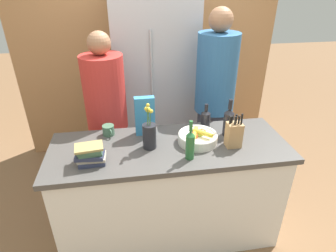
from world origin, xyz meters
name	(u,v)px	position (x,y,z in m)	size (l,w,h in m)	color
ground_plane	(169,229)	(0.00, 0.00, 0.00)	(14.00, 14.00, 0.00)	brown
kitchen_island	(170,191)	(0.00, 0.00, 0.44)	(1.76, 0.65, 0.88)	silver
back_wall_wood	(148,43)	(0.00, 1.54, 1.30)	(2.96, 0.12, 2.60)	#AD7A4C
refrigerator	(155,83)	(0.03, 1.18, 0.95)	(0.84, 0.63, 1.89)	#B7B7BC
fruit_bowl	(197,137)	(0.21, 0.01, 0.93)	(0.29, 0.29, 0.11)	silver
knife_block	(234,134)	(0.46, -0.08, 0.98)	(0.11, 0.09, 0.26)	tan
flower_vase	(149,135)	(-0.15, 0.00, 0.99)	(0.10, 0.10, 0.36)	#232328
cereal_box	(145,116)	(-0.16, 0.21, 1.04)	(0.15, 0.06, 0.31)	teal
coffee_mug	(109,130)	(-0.45, 0.23, 0.92)	(0.09, 0.12, 0.08)	#42664C
book_stack	(91,155)	(-0.55, -0.13, 0.94)	(0.20, 0.16, 0.13)	#2D334C
bottle_oil	(190,144)	(0.11, -0.18, 0.99)	(0.06, 0.06, 0.29)	#286633
bottle_vinegar	(229,121)	(0.47, 0.09, 1.00)	(0.08, 0.08, 0.30)	black
bottle_wine	(206,119)	(0.33, 0.23, 0.96)	(0.08, 0.08, 0.21)	black
person_at_sink	(107,114)	(-0.47, 0.57, 0.90)	(0.35, 0.35, 1.61)	#383842
person_in_blue	(215,96)	(0.53, 0.62, 0.99)	(0.37, 0.37, 1.77)	#383842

